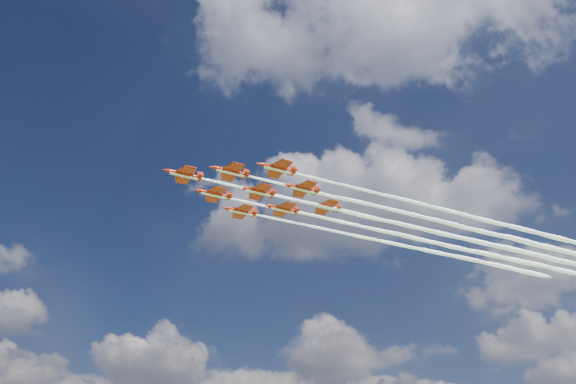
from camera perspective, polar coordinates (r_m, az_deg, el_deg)
name	(u,v)px	position (r m, az deg, el deg)	size (l,w,h in m)	color
jet_lead	(372,217)	(171.81, 8.55, -2.57)	(93.28, 84.71, 2.79)	#A21A09
jet_row2_port	(414,215)	(172.79, 12.69, -2.32)	(93.28, 84.71, 2.79)	#A21A09
jet_row2_starb	(389,232)	(182.21, 10.22, -4.07)	(93.28, 84.71, 2.79)	#A21A09
jet_row3_port	(457,213)	(174.66, 16.76, -2.05)	(93.28, 84.71, 2.79)	#A21A09
jet_row3_centre	(429,230)	(183.51, 14.12, -3.81)	(93.28, 84.71, 2.79)	#A21A09
jet_row3_starb	(404,246)	(192.86, 11.72, -5.39)	(93.28, 84.71, 2.79)	#A21A09
jet_row4_port	(469,228)	(185.64, 17.94, -3.53)	(93.28, 84.71, 2.79)	#A21A09
jet_row4_starb	(442,244)	(194.44, 15.40, -5.13)	(93.28, 84.71, 2.79)	#A21A09
jet_tail	(481,242)	(196.80, 19.00, -4.85)	(93.28, 84.71, 2.79)	#A21A09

